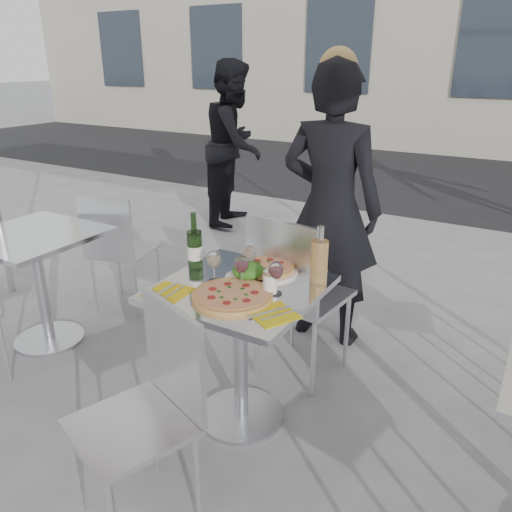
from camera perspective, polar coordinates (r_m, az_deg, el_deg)
The scene contains 21 objects.
ground at distance 2.73m, azimuth -1.68°, elevation -17.88°, with size 80.00×80.00×0.00m, color slate.
street_asphalt at distance 8.53m, azimuth 22.51°, elevation 8.14°, with size 24.00×5.00×0.00m, color black.
main_table at distance 2.43m, azimuth -1.82°, elevation -7.97°, with size 0.72×0.72×0.75m.
side_table_left at distance 3.40m, azimuth -23.72°, elevation -0.97°, with size 0.72×0.72×0.75m.
chair_far at distance 2.73m, azimuth 4.36°, elevation -3.53°, with size 0.50×0.51×0.98m.
chair_near at distance 2.02m, azimuth -11.88°, elevation -15.67°, with size 0.52×0.53×0.89m.
side_chair_lfar at distance 3.66m, azimuth -15.68°, elevation 1.34°, with size 0.49×0.50×0.88m.
woman_diner at distance 3.12m, azimuth 8.50°, elevation 5.38°, with size 0.64×0.42×1.76m, color black.
pedestrian_a at distance 5.58m, azimuth -2.44°, elevation 12.64°, with size 0.85×0.67×1.76m, color black.
pizza_near at distance 2.22m, azimuth -2.72°, elevation -4.51°, with size 0.36×0.36×0.02m.
pizza_far at distance 2.48m, azimuth 1.21°, elevation -1.44°, with size 0.32×0.32×0.03m.
salad_plate at distance 2.39m, azimuth -0.94°, elevation -1.84°, with size 0.22×0.22×0.09m.
wine_bottle at distance 2.49m, azimuth -7.01°, elevation 0.94°, with size 0.07×0.07×0.29m.
carafe at distance 2.31m, azimuth 7.22°, elevation -0.66°, with size 0.08×0.08×0.29m.
sugar_shaker at distance 2.24m, azimuth 1.62°, elevation -3.01°, with size 0.06×0.06×0.11m.
wineglass_white_a at distance 2.34m, azimuth -4.86°, elevation -0.49°, with size 0.07×0.07×0.16m.
wineglass_white_b at distance 2.40m, azimuth -0.76°, elevation 0.12°, with size 0.07×0.07×0.16m.
wineglass_red_a at distance 2.28m, azimuth -1.67°, elevation -1.06°, with size 0.07×0.07×0.16m.
wineglass_red_b at distance 2.21m, azimuth 2.28°, elevation -1.79°, with size 0.07×0.07×0.16m.
napkin_left at distance 2.30m, azimuth -9.97°, elevation -4.03°, with size 0.19×0.20×0.01m.
napkin_right at distance 2.08m, azimuth 1.99°, elevation -6.63°, with size 0.25×0.25×0.01m.
Camera 1 is at (1.14, -1.78, 1.73)m, focal length 35.00 mm.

